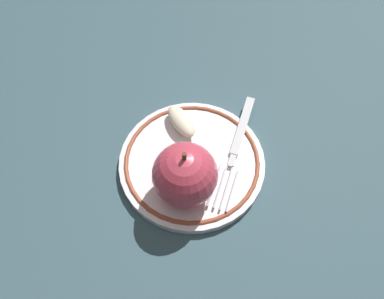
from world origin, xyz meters
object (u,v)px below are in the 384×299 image
Objects in this scene: plate at (192,160)px; apple_red_whole at (188,175)px; apple_slice_front at (181,121)px; fork at (236,146)px.

apple_red_whole is (-0.05, 0.00, 0.05)m from plate.
apple_slice_front is 0.08m from fork.
plate is 3.29× the size of apple_slice_front.
fork is at bearing -41.94° from apple_red_whole.
apple_red_whole is 0.10m from fork.
fork is (0.02, -0.06, 0.01)m from plate.
plate is 0.07m from apple_red_whole.
plate is 2.20× the size of apple_red_whole.
apple_slice_front is at bearing 9.26° from apple_red_whole.
apple_red_whole reaches higher than fork.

